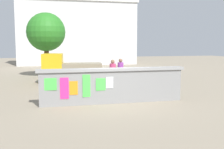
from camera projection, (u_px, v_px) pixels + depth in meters
name	position (u px, v px, depth m)	size (l,w,h in m)	color
ground	(86.00, 79.00, 19.20)	(60.00, 60.00, 0.00)	gray
poster_wall	(113.00, 85.00, 11.38)	(6.21, 0.42, 1.47)	gray
auto_rickshaw_truck	(69.00, 69.00, 16.99)	(3.76, 1.93, 1.85)	black
motorcycle	(105.00, 87.00, 12.79)	(1.90, 0.56, 0.87)	black
bicycle_near	(62.00, 87.00, 13.45)	(1.66, 0.58, 0.95)	black
bicycle_far	(137.00, 84.00, 14.21)	(1.69, 0.47, 0.95)	black
person_walking	(120.00, 70.00, 15.71)	(0.37, 0.37, 1.62)	yellow
person_bystander	(113.00, 71.00, 14.75)	(0.42, 0.42, 1.62)	#338CBF
tree_roadside	(46.00, 32.00, 19.94)	(2.82, 2.82, 4.72)	brown
building_background	(77.00, 32.00, 32.41)	(13.87, 4.40, 7.68)	silver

